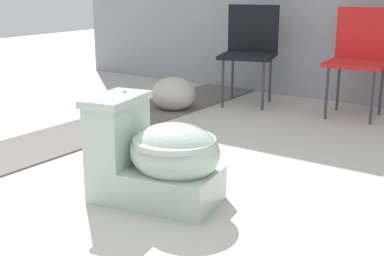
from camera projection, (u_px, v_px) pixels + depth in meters
The scene contains 6 objects.
ground_plane at pixel (111, 218), 2.42m from camera, with size 14.00×14.00×0.00m, color #B7B2A8.
gravel_strip at pixel (37, 146), 3.44m from camera, with size 0.56×8.00×0.01m, color #605B56.
toilet at pixel (157, 158), 2.55m from camera, with size 0.69×0.49×0.52m.
folding_chair_left at pixel (250, 44), 4.58m from camera, with size 0.55×0.55×0.83m.
folding_chair_middle at pixel (361, 50), 4.15m from camera, with size 0.48×0.48×0.83m.
boulder_near at pixel (173, 94), 4.39m from camera, with size 0.37×0.36×0.27m, color #ADA899.
Camera 1 is at (1.58, -1.61, 1.04)m, focal length 50.00 mm.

